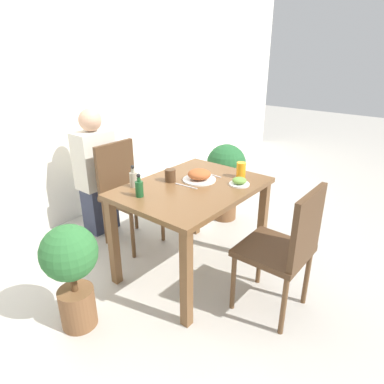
# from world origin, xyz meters

# --- Properties ---
(ground_plane) EXTENTS (16.00, 16.00, 0.00)m
(ground_plane) POSITION_xyz_m (0.00, 0.00, 0.00)
(ground_plane) COLOR #B7B2A8
(wall_back) EXTENTS (8.00, 0.05, 2.60)m
(wall_back) POSITION_xyz_m (0.00, 1.54, 1.30)
(wall_back) COLOR white
(wall_back) RESTS_ON ground_plane
(dining_table) EXTENTS (1.06, 0.79, 0.73)m
(dining_table) POSITION_xyz_m (0.00, 0.00, 0.62)
(dining_table) COLOR brown
(dining_table) RESTS_ON ground_plane
(chair_near) EXTENTS (0.42, 0.42, 0.90)m
(chair_near) POSITION_xyz_m (0.01, -0.75, 0.51)
(chair_near) COLOR #4C331E
(chair_near) RESTS_ON ground_plane
(chair_far) EXTENTS (0.42, 0.42, 0.90)m
(chair_far) POSITION_xyz_m (0.00, 0.75, 0.51)
(chair_far) COLOR #4C331E
(chair_far) RESTS_ON ground_plane
(food_plate) EXTENTS (0.25, 0.25, 0.09)m
(food_plate) POSITION_xyz_m (0.12, 0.02, 0.77)
(food_plate) COLOR white
(food_plate) RESTS_ON dining_table
(side_plate) EXTENTS (0.15, 0.15, 0.06)m
(side_plate) POSITION_xyz_m (0.23, -0.26, 0.75)
(side_plate) COLOR white
(side_plate) RESTS_ON dining_table
(drink_cup) EXTENTS (0.08, 0.08, 0.09)m
(drink_cup) POSITION_xyz_m (-0.03, 0.18, 0.77)
(drink_cup) COLOR #4C331E
(drink_cup) RESTS_ON dining_table
(juice_glass) EXTENTS (0.07, 0.07, 0.12)m
(juice_glass) POSITION_xyz_m (0.37, -0.18, 0.79)
(juice_glass) COLOR orange
(juice_glass) RESTS_ON dining_table
(sauce_bottle) EXTENTS (0.05, 0.05, 0.16)m
(sauce_bottle) POSITION_xyz_m (-0.37, 0.15, 0.79)
(sauce_bottle) COLOR #194C23
(sauce_bottle) RESTS_ON dining_table
(condiment_bottle) EXTENTS (0.05, 0.05, 0.16)m
(condiment_bottle) POSITION_xyz_m (-0.28, 0.31, 0.79)
(condiment_bottle) COLOR gray
(condiment_bottle) RESTS_ON dining_table
(fork_utensil) EXTENTS (0.03, 0.19, 0.00)m
(fork_utensil) POSITION_xyz_m (-0.04, 0.02, 0.73)
(fork_utensil) COLOR silver
(fork_utensil) RESTS_ON dining_table
(spoon_utensil) EXTENTS (0.02, 0.19, 0.00)m
(spoon_utensil) POSITION_xyz_m (0.27, 0.02, 0.73)
(spoon_utensil) COLOR silver
(spoon_utensil) RESTS_ON dining_table
(potted_plant_left) EXTENTS (0.34, 0.34, 0.71)m
(potted_plant_left) POSITION_xyz_m (-0.92, 0.19, 0.44)
(potted_plant_left) COLOR brown
(potted_plant_left) RESTS_ON ground_plane
(potted_plant_right) EXTENTS (0.39, 0.39, 0.79)m
(potted_plant_right) POSITION_xyz_m (0.92, 0.31, 0.49)
(potted_plant_right) COLOR brown
(potted_plant_right) RESTS_ON ground_plane
(person_figure) EXTENTS (0.34, 0.22, 1.17)m
(person_figure) POSITION_xyz_m (-0.03, 1.11, 0.58)
(person_figure) COLOR #2D3347
(person_figure) RESTS_ON ground_plane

